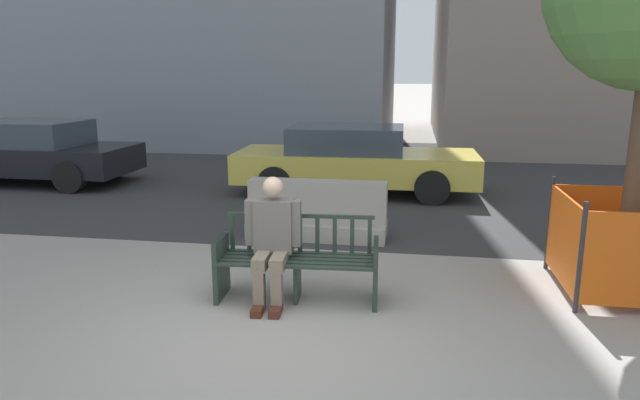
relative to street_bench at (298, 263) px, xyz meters
name	(u,v)px	position (x,y,z in m)	size (l,w,h in m)	color
ground_plane	(270,340)	(-0.06, -0.98, -0.40)	(200.00, 200.00, 0.00)	gray
street_asphalt	(359,173)	(-0.06, 7.72, -0.39)	(120.00, 12.00, 0.01)	#333335
street_bench	(298,263)	(0.00, 0.00, 0.00)	(1.72, 0.62, 0.88)	#28382D
seated_person	(272,237)	(-0.25, -0.07, 0.29)	(0.59, 0.74, 1.31)	#66605B
jersey_barrier_centre	(317,214)	(-0.17, 2.31, -0.06)	(2.01, 0.71, 0.84)	#9E998E
construction_fence	(628,242)	(3.50, 0.76, 0.18)	(1.38, 1.38, 1.15)	#2D2D33
car_taxi_near	(353,160)	(0.02, 5.48, 0.27)	(4.71, 1.96, 1.32)	#DBC64C
car_sedan_mid	(36,151)	(-6.82, 5.42, 0.29)	(4.09, 1.96, 1.33)	black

